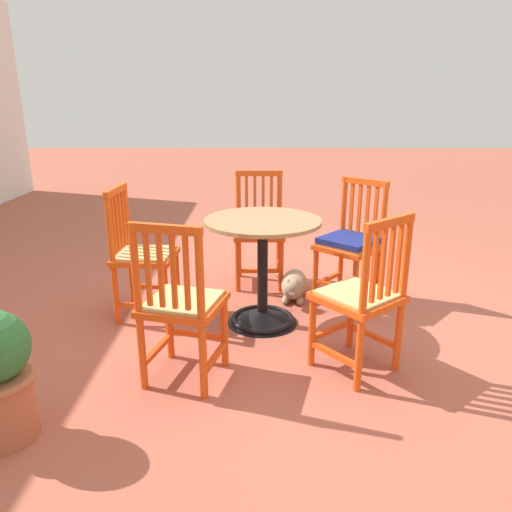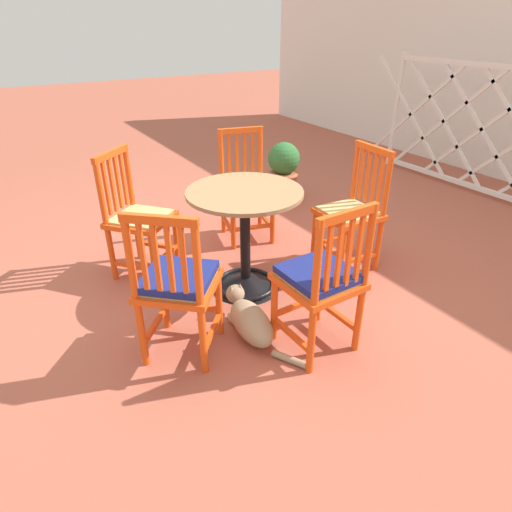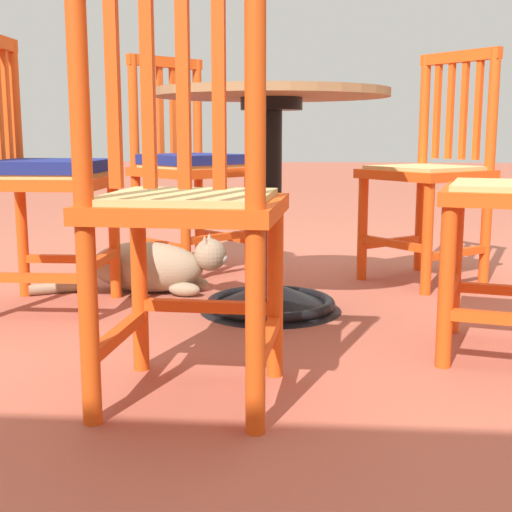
{
  "view_description": "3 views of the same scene",
  "coord_description": "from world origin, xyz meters",
  "px_view_note": "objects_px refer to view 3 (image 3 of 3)",
  "views": [
    {
      "loc": [
        -3.01,
        0.2,
        1.49
      ],
      "look_at": [
        0.17,
        0.23,
        0.45
      ],
      "focal_mm": 34.46,
      "sensor_mm": 36.0,
      "label": 1
    },
    {
      "loc": [
        2.35,
        -1.15,
        1.7
      ],
      "look_at": [
        0.21,
        0.19,
        0.32
      ],
      "focal_mm": 30.67,
      "sensor_mm": 36.0,
      "label": 2
    },
    {
      "loc": [
        -0.07,
        2.5,
        0.59
      ],
      "look_at": [
        0.12,
        0.21,
        0.19
      ],
      "focal_mm": 49.39,
      "sensor_mm": 36.0,
      "label": 3
    }
  ],
  "objects_px": {
    "orange_chair_by_planter": "(431,173)",
    "orange_chair_facing_out": "(186,209)",
    "orange_chair_at_corner": "(42,177)",
    "tabby_cat": "(156,267)",
    "orange_chair_near_fence": "(189,168)",
    "cafe_table": "(271,227)"
  },
  "relations": [
    {
      "from": "orange_chair_near_fence",
      "to": "tabby_cat",
      "type": "xyz_separation_m",
      "value": [
        0.06,
        0.41,
        -0.35
      ]
    },
    {
      "from": "orange_chair_by_planter",
      "to": "orange_chair_facing_out",
      "type": "distance_m",
      "value": 1.56
    },
    {
      "from": "cafe_table",
      "to": "orange_chair_facing_out",
      "type": "bearing_deg",
      "value": 81.06
    },
    {
      "from": "orange_chair_by_planter",
      "to": "orange_chair_near_fence",
      "type": "bearing_deg",
      "value": -6.37
    },
    {
      "from": "orange_chair_near_fence",
      "to": "tabby_cat",
      "type": "bearing_deg",
      "value": 81.81
    },
    {
      "from": "cafe_table",
      "to": "orange_chair_at_corner",
      "type": "xyz_separation_m",
      "value": [
        0.76,
        0.03,
        0.16
      ]
    },
    {
      "from": "orange_chair_by_planter",
      "to": "orange_chair_near_fence",
      "type": "height_order",
      "value": "same"
    },
    {
      "from": "orange_chair_by_planter",
      "to": "orange_chair_near_fence",
      "type": "xyz_separation_m",
      "value": [
        0.99,
        -0.11,
        0.01
      ]
    },
    {
      "from": "orange_chair_near_fence",
      "to": "orange_chair_by_planter",
      "type": "bearing_deg",
      "value": 173.63
    },
    {
      "from": "orange_chair_by_planter",
      "to": "tabby_cat",
      "type": "bearing_deg",
      "value": 15.85
    },
    {
      "from": "tabby_cat",
      "to": "orange_chair_at_corner",
      "type": "bearing_deg",
      "value": 40.32
    },
    {
      "from": "orange_chair_by_planter",
      "to": "tabby_cat",
      "type": "height_order",
      "value": "orange_chair_by_planter"
    },
    {
      "from": "orange_chair_facing_out",
      "to": "tabby_cat",
      "type": "bearing_deg",
      "value": -73.67
    },
    {
      "from": "tabby_cat",
      "to": "orange_chair_near_fence",
      "type": "bearing_deg",
      "value": -98.19
    },
    {
      "from": "orange_chair_near_fence",
      "to": "orange_chair_at_corner",
      "type": "height_order",
      "value": "same"
    },
    {
      "from": "orange_chair_at_corner",
      "to": "orange_chair_facing_out",
      "type": "bearing_deg",
      "value": 127.94
    },
    {
      "from": "cafe_table",
      "to": "orange_chair_at_corner",
      "type": "distance_m",
      "value": 0.78
    },
    {
      "from": "orange_chair_facing_out",
      "to": "cafe_table",
      "type": "bearing_deg",
      "value": -98.94
    },
    {
      "from": "cafe_table",
      "to": "tabby_cat",
      "type": "relative_size",
      "value": 1.03
    },
    {
      "from": "orange_chair_at_corner",
      "to": "orange_chair_facing_out",
      "type": "distance_m",
      "value": 1.03
    },
    {
      "from": "orange_chair_at_corner",
      "to": "orange_chair_by_planter",
      "type": "bearing_deg",
      "value": -157.48
    },
    {
      "from": "orange_chair_near_fence",
      "to": "tabby_cat",
      "type": "height_order",
      "value": "orange_chair_near_fence"
    }
  ]
}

